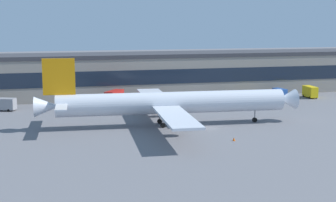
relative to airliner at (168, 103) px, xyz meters
name	(u,v)px	position (x,y,z in m)	size (l,w,h in m)	color
ground_plane	(210,128)	(8.26, -5.08, -5.22)	(600.00, 600.00, 0.00)	slate
terminal_building	(157,74)	(8.26, 46.93, 1.56)	(161.23, 17.76, 13.52)	gray
airliner	(168,103)	(0.00, 0.00, 0.00)	(60.34, 52.05, 15.64)	silver
fuel_truck	(0,104)	(-38.49, 29.42, -3.34)	(8.85, 5.52, 3.35)	gray
follow_me_car	(229,95)	(27.89, 33.50, -4.13)	(4.68, 4.12, 1.85)	white
crew_van	(280,92)	(44.91, 33.40, -3.77)	(2.96, 5.47, 2.55)	#2651A5
baggage_tug	(252,94)	(35.46, 33.37, -4.14)	(3.92, 4.00, 1.85)	yellow
catering_truck	(114,97)	(-7.91, 30.42, -2.93)	(6.33, 7.36, 4.15)	red
stair_truck	(310,91)	(53.01, 29.06, -3.25)	(2.71, 6.12, 3.55)	yellow
belt_loader	(156,100)	(4.19, 30.08, -4.07)	(5.27, 6.41, 1.95)	gray
traffic_cone_0	(234,139)	(8.97, -17.45, -4.88)	(0.56, 0.56, 0.70)	#F2590C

